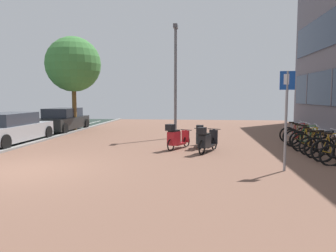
# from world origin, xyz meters

# --- Properties ---
(ground) EXTENTS (21.00, 40.00, 0.13)m
(ground) POSITION_xyz_m (1.43, 0.00, -0.02)
(ground) COLOR black
(bicycle_rack_01) EXTENTS (1.40, 0.48, 1.02)m
(bicycle_rack_01) POSITION_xyz_m (9.04, 2.12, 0.36)
(bicycle_rack_01) COLOR black
(bicycle_rack_01) RESTS_ON ground
(bicycle_rack_02) EXTENTS (1.44, 0.48, 1.02)m
(bicycle_rack_02) POSITION_xyz_m (9.02, 2.74, 0.36)
(bicycle_rack_02) COLOR black
(bicycle_rack_02) RESTS_ON ground
(bicycle_rack_03) EXTENTS (1.28, 0.48, 0.94)m
(bicycle_rack_03) POSITION_xyz_m (8.95, 3.35, 0.33)
(bicycle_rack_03) COLOR black
(bicycle_rack_03) RESTS_ON ground
(bicycle_rack_04) EXTENTS (1.38, 0.48, 1.01)m
(bicycle_rack_04) POSITION_xyz_m (8.95, 3.97, 0.35)
(bicycle_rack_04) COLOR black
(bicycle_rack_04) RESTS_ON ground
(bicycle_rack_05) EXTENTS (1.46, 0.48, 1.03)m
(bicycle_rack_05) POSITION_xyz_m (9.07, 4.59, 0.36)
(bicycle_rack_05) COLOR black
(bicycle_rack_05) RESTS_ON ground
(bicycle_rack_06) EXTENTS (1.41, 0.48, 1.01)m
(bicycle_rack_06) POSITION_xyz_m (9.00, 5.20, 0.35)
(bicycle_rack_06) COLOR black
(bicycle_rack_06) RESTS_ON ground
(bicycle_rack_07) EXTENTS (1.41, 0.48, 1.01)m
(bicycle_rack_07) POSITION_xyz_m (9.07, 5.82, 0.35)
(bicycle_rack_07) COLOR black
(bicycle_rack_07) RESTS_ON ground
(bicycle_rack_08) EXTENTS (1.38, 0.48, 1.00)m
(bicycle_rack_08) POSITION_xyz_m (9.09, 6.43, 0.35)
(bicycle_rack_08) COLOR black
(bicycle_rack_08) RESTS_ON ground
(scooter_near) EXTENTS (0.98, 1.53, 1.04)m
(scooter_near) POSITION_xyz_m (3.93, 4.01, 0.46)
(scooter_near) COLOR black
(scooter_near) RESTS_ON ground
(scooter_mid) EXTENTS (0.52, 1.65, 0.97)m
(scooter_mid) POSITION_xyz_m (4.86, 4.58, 0.43)
(scooter_mid) COLOR black
(scooter_mid) RESTS_ON ground
(scooter_far) EXTENTS (0.91, 1.69, 1.00)m
(scooter_far) POSITION_xyz_m (5.09, 3.39, 0.45)
(scooter_far) COLOR black
(scooter_far) RESTS_ON ground
(parked_car_near) EXTENTS (1.91, 4.48, 1.34)m
(parked_car_near) POSITION_xyz_m (-3.39, 4.76, 0.64)
(parked_car_near) COLOR #A1A4A9
(parked_car_near) RESTS_ON ground
(parked_car_far) EXTENTS (1.91, 4.31, 1.36)m
(parked_car_far) POSITION_xyz_m (-3.33, 9.95, 0.65)
(parked_car_far) COLOR black
(parked_car_far) RESTS_ON ground
(parking_sign) EXTENTS (0.40, 0.07, 2.73)m
(parking_sign) POSITION_xyz_m (7.20, 0.72, 1.68)
(parking_sign) COLOR gray
(parking_sign) RESTS_ON ground
(lamp_post) EXTENTS (0.20, 0.52, 5.51)m
(lamp_post) POSITION_xyz_m (3.62, 7.48, 3.07)
(lamp_post) COLOR slate
(lamp_post) RESTS_ON ground
(street_tree) EXTENTS (3.20, 3.20, 5.53)m
(street_tree) POSITION_xyz_m (-2.59, 10.01, 3.92)
(street_tree) COLOR brown
(street_tree) RESTS_ON ground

